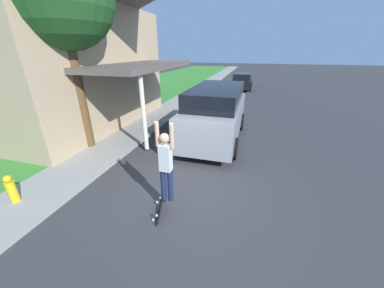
% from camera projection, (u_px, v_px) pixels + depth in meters
% --- Properties ---
extents(ground_plane, '(120.00, 120.00, 0.00)m').
position_uv_depth(ground_plane, '(186.00, 188.00, 5.91)').
color(ground_plane, '#333335').
extents(lawn, '(10.00, 80.00, 0.08)m').
position_uv_depth(lawn, '(92.00, 111.00, 13.20)').
color(lawn, '#387F2D').
rests_on(lawn, ground_plane).
extents(sidewalk, '(1.80, 80.00, 0.10)m').
position_uv_depth(sidewalk, '(157.00, 116.00, 12.08)').
color(sidewalk, gray).
rests_on(sidewalk, ground_plane).
extents(house, '(11.05, 9.28, 7.64)m').
position_uv_depth(house, '(38.00, 37.00, 9.94)').
color(house, tan).
rests_on(house, lawn).
extents(suv_parked, '(2.16, 5.00, 2.17)m').
position_uv_depth(suv_parked, '(215.00, 113.00, 8.70)').
color(suv_parked, gray).
rests_on(suv_parked, ground_plane).
extents(car_down_street, '(1.92, 4.36, 1.44)m').
position_uv_depth(car_down_street, '(242.00, 81.00, 20.68)').
color(car_down_street, black).
rests_on(car_down_street, ground_plane).
extents(skateboarder, '(0.41, 0.22, 1.90)m').
position_uv_depth(skateboarder, '(166.00, 163.00, 4.67)').
color(skateboarder, '#192347').
rests_on(skateboarder, ground_plane).
extents(skateboard, '(0.34, 0.80, 0.33)m').
position_uv_depth(skateboard, '(159.00, 209.00, 4.96)').
color(skateboard, black).
rests_on(skateboard, ground_plane).
extents(fire_hydrant, '(0.20, 0.20, 0.74)m').
position_uv_depth(fire_hydrant, '(11.00, 189.00, 5.11)').
color(fire_hydrant, gold).
rests_on(fire_hydrant, sidewalk).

